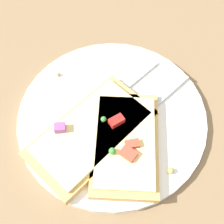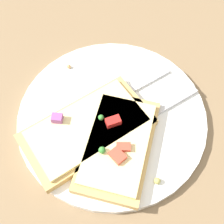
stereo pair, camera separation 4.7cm
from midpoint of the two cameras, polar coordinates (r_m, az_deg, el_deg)
The scene contains 7 objects.
ground_plane at distance 0.49m, azimuth -2.74°, elevation -1.51°, with size 4.00×4.00×0.00m, color #7F6647.
plate at distance 0.48m, azimuth -2.77°, elevation -1.18°, with size 0.29×0.29×0.01m.
fork at distance 0.49m, azimuth -3.64°, elevation 1.70°, with size 0.14×0.17×0.01m.
knife at distance 0.48m, azimuth 3.73°, elevation 0.44°, with size 0.14×0.18×0.01m.
pizza_slice_main at distance 0.46m, azimuth -6.74°, elevation -4.12°, with size 0.19×0.21×0.03m.
pizza_slice_corner at distance 0.45m, azimuth -0.56°, elevation -5.98°, with size 0.11×0.17×0.03m.
crumb_scatter at distance 0.47m, azimuth -0.41°, elevation -2.14°, with size 0.20×0.14×0.01m.
Camera 1 is at (-0.04, 0.23, 0.43)m, focal length 50.00 mm.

